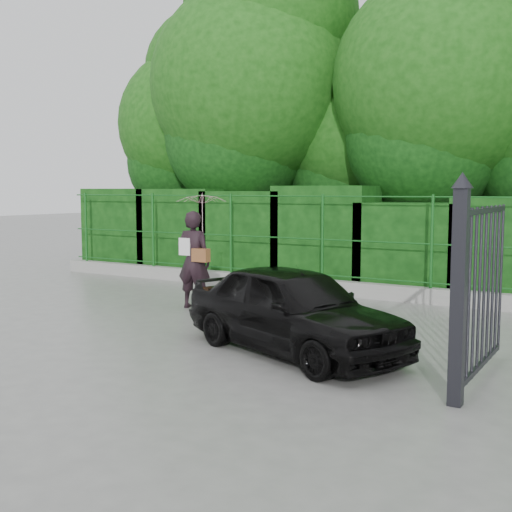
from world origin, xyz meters
The scene contains 8 objects.
ground centered at (0.00, 0.00, 0.00)m, with size 80.00×80.00×0.00m, color gray.
kerb centered at (0.00, 4.50, 0.15)m, with size 14.00×0.25×0.30m, color #9E9E99.
fence centered at (0.22, 4.50, 1.20)m, with size 14.13×0.06×1.80m.
hedge centered at (-0.15, 5.50, 1.06)m, with size 14.20×1.20×2.27m.
trees centered at (1.14, 7.74, 4.62)m, with size 17.10×6.15×8.08m.
gate centered at (4.60, -0.72, 1.19)m, with size 0.22×2.33×2.36m.
woman centered at (-0.82, 1.80, 1.37)m, with size 0.97×0.94×2.13m.
car centered at (2.20, -0.18, 0.60)m, with size 1.41×3.50×1.19m, color black.
Camera 1 is at (6.15, -7.66, 2.19)m, focal length 45.00 mm.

